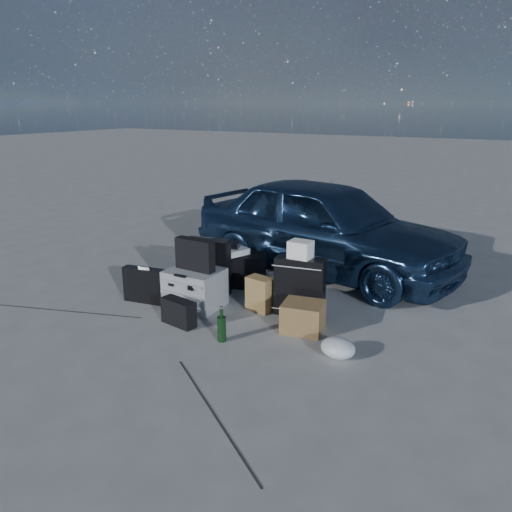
{
  "coord_description": "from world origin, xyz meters",
  "views": [
    {
      "loc": [
        2.68,
        -3.67,
        2.08
      ],
      "look_at": [
        0.06,
        0.85,
        0.48
      ],
      "focal_mm": 35.0,
      "sensor_mm": 36.0,
      "label": 1
    }
  ],
  "objects_px": {
    "suitcase_left": "(208,267)",
    "green_bottle": "(222,325)",
    "cardboard_box": "(303,317)",
    "car": "(325,226)",
    "pelican_case": "(195,288)",
    "suitcase_right": "(300,287)",
    "briefcase": "(145,285)",
    "duffel_bag": "(231,269)"
  },
  "relations": [
    {
      "from": "suitcase_left",
      "to": "green_bottle",
      "type": "distance_m",
      "value": 1.22
    },
    {
      "from": "cardboard_box",
      "to": "suitcase_left",
      "type": "bearing_deg",
      "value": 165.64
    },
    {
      "from": "car",
      "to": "suitcase_left",
      "type": "relative_size",
      "value": 5.44
    },
    {
      "from": "pelican_case",
      "to": "suitcase_right",
      "type": "bearing_deg",
      "value": 16.81
    },
    {
      "from": "pelican_case",
      "to": "briefcase",
      "type": "bearing_deg",
      "value": -162.48
    },
    {
      "from": "duffel_bag",
      "to": "green_bottle",
      "type": "height_order",
      "value": "duffel_bag"
    },
    {
      "from": "pelican_case",
      "to": "green_bottle",
      "type": "distance_m",
      "value": 0.9
    },
    {
      "from": "car",
      "to": "pelican_case",
      "type": "height_order",
      "value": "car"
    },
    {
      "from": "suitcase_left",
      "to": "pelican_case",
      "type": "bearing_deg",
      "value": -90.24
    },
    {
      "from": "duffel_bag",
      "to": "pelican_case",
      "type": "bearing_deg",
      "value": -104.3
    },
    {
      "from": "suitcase_right",
      "to": "duffel_bag",
      "type": "xyz_separation_m",
      "value": [
        -1.09,
        0.41,
        -0.11
      ]
    },
    {
      "from": "briefcase",
      "to": "suitcase_left",
      "type": "height_order",
      "value": "suitcase_left"
    },
    {
      "from": "car",
      "to": "pelican_case",
      "type": "distance_m",
      "value": 1.97
    },
    {
      "from": "car",
      "to": "duffel_bag",
      "type": "height_order",
      "value": "car"
    },
    {
      "from": "suitcase_right",
      "to": "cardboard_box",
      "type": "bearing_deg",
      "value": -70.4
    },
    {
      "from": "car",
      "to": "suitcase_left",
      "type": "distance_m",
      "value": 1.66
    },
    {
      "from": "pelican_case",
      "to": "suitcase_right",
      "type": "distance_m",
      "value": 1.12
    },
    {
      "from": "briefcase",
      "to": "green_bottle",
      "type": "xyz_separation_m",
      "value": [
        1.24,
        -0.37,
        -0.03
      ]
    },
    {
      "from": "suitcase_right",
      "to": "briefcase",
      "type": "bearing_deg",
      "value": -171.96
    },
    {
      "from": "car",
      "to": "pelican_case",
      "type": "bearing_deg",
      "value": 168.27
    },
    {
      "from": "pelican_case",
      "to": "suitcase_left",
      "type": "distance_m",
      "value": 0.39
    },
    {
      "from": "cardboard_box",
      "to": "briefcase",
      "type": "bearing_deg",
      "value": -173.53
    },
    {
      "from": "green_bottle",
      "to": "suitcase_left",
      "type": "bearing_deg",
      "value": 131.0
    },
    {
      "from": "car",
      "to": "suitcase_right",
      "type": "bearing_deg",
      "value": -156.48
    },
    {
      "from": "briefcase",
      "to": "pelican_case",
      "type": "bearing_deg",
      "value": 9.16
    },
    {
      "from": "suitcase_right",
      "to": "duffel_bag",
      "type": "distance_m",
      "value": 1.17
    },
    {
      "from": "suitcase_right",
      "to": "suitcase_left",
      "type": "bearing_deg",
      "value": 168.97
    },
    {
      "from": "briefcase",
      "to": "green_bottle",
      "type": "height_order",
      "value": "briefcase"
    },
    {
      "from": "briefcase",
      "to": "cardboard_box",
      "type": "bearing_deg",
      "value": -3.52
    },
    {
      "from": "suitcase_left",
      "to": "cardboard_box",
      "type": "bearing_deg",
      "value": -27.73
    },
    {
      "from": "briefcase",
      "to": "suitcase_right",
      "type": "xyz_separation_m",
      "value": [
        1.59,
        0.54,
        0.11
      ]
    },
    {
      "from": "duffel_bag",
      "to": "suitcase_right",
      "type": "bearing_deg",
      "value": -36.97
    },
    {
      "from": "briefcase",
      "to": "car",
      "type": "bearing_deg",
      "value": 47.56
    },
    {
      "from": "duffel_bag",
      "to": "cardboard_box",
      "type": "distance_m",
      "value": 1.49
    },
    {
      "from": "suitcase_right",
      "to": "cardboard_box",
      "type": "xyz_separation_m",
      "value": [
        0.2,
        -0.34,
        -0.16
      ]
    },
    {
      "from": "suitcase_left",
      "to": "briefcase",
      "type": "bearing_deg",
      "value": -142.65
    },
    {
      "from": "car",
      "to": "briefcase",
      "type": "height_order",
      "value": "car"
    },
    {
      "from": "car",
      "to": "pelican_case",
      "type": "relative_size",
      "value": 6.29
    },
    {
      "from": "green_bottle",
      "to": "car",
      "type": "bearing_deg",
      "value": 89.62
    },
    {
      "from": "duffel_bag",
      "to": "green_bottle",
      "type": "distance_m",
      "value": 1.5
    },
    {
      "from": "pelican_case",
      "to": "suitcase_left",
      "type": "height_order",
      "value": "suitcase_left"
    },
    {
      "from": "pelican_case",
      "to": "duffel_bag",
      "type": "height_order",
      "value": "pelican_case"
    }
  ]
}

